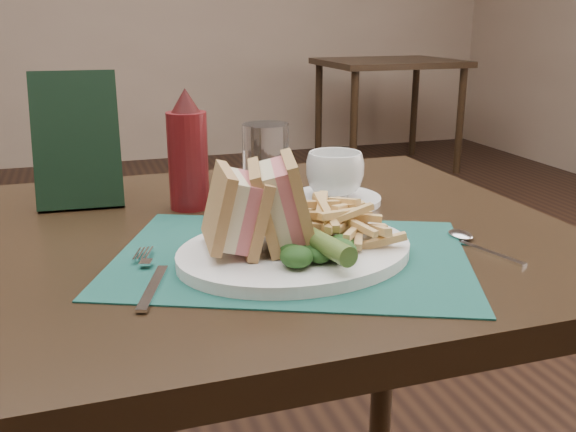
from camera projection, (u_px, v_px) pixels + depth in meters
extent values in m
plane|color=gray|center=(113.00, 162.00, 4.76)|extent=(6.00, 0.00, 6.00)
cube|color=#174A40|center=(292.00, 256.00, 0.80)|extent=(0.52, 0.46, 0.00)
cylinder|color=#456325|center=(321.00, 242.00, 0.74)|extent=(0.04, 0.12, 0.03)
cylinder|color=white|center=(334.00, 199.00, 1.04)|extent=(0.16, 0.16, 0.01)
imported|color=white|center=(335.00, 174.00, 1.02)|extent=(0.11, 0.11, 0.07)
cylinder|color=white|center=(266.00, 165.00, 1.00)|extent=(0.09, 0.09, 0.13)
cube|color=black|center=(77.00, 140.00, 1.00)|extent=(0.14, 0.09, 0.21)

